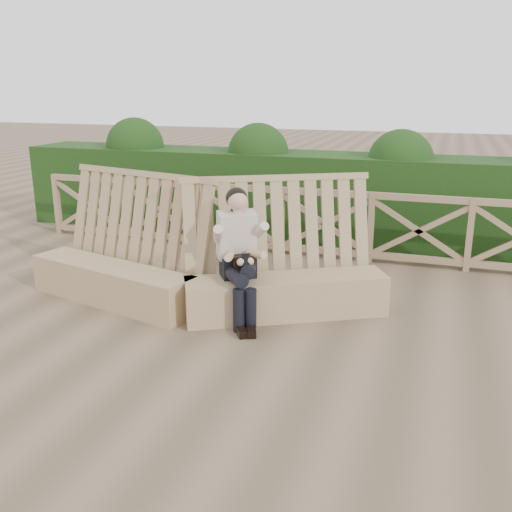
% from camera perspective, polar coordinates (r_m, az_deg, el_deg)
% --- Properties ---
extents(ground, '(60.00, 60.00, 0.00)m').
position_cam_1_polar(ground, '(6.02, -0.31, -9.37)').
color(ground, brown).
rests_on(ground, ground).
extents(bench, '(4.58, 1.82, 1.62)m').
position_cam_1_polar(bench, '(7.05, -5.82, -1.88)').
color(bench, '#8D7051').
rests_on(bench, ground).
extents(woman, '(0.74, 0.96, 1.54)m').
position_cam_1_polar(woman, '(6.54, -1.72, 0.53)').
color(woman, black).
rests_on(woman, ground).
extents(guardrail, '(10.10, 0.09, 1.10)m').
position_cam_1_polar(guardrail, '(9.04, 6.87, 3.21)').
color(guardrail, '#80644A').
rests_on(guardrail, ground).
extents(hedge, '(12.00, 1.20, 1.50)m').
position_cam_1_polar(hedge, '(10.15, 8.32, 5.78)').
color(hedge, black).
rests_on(hedge, ground).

